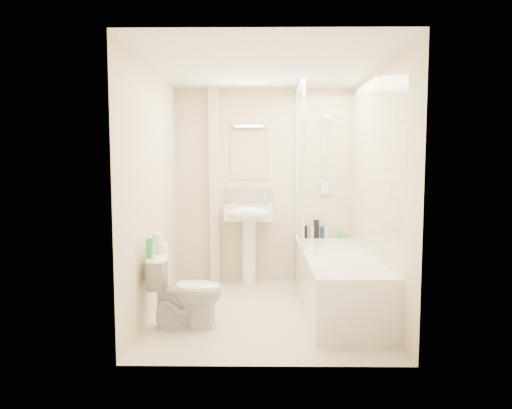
{
  "coord_description": "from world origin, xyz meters",
  "views": [
    {
      "loc": [
        -0.04,
        -4.45,
        1.47
      ],
      "look_at": [
        -0.09,
        0.2,
        1.06
      ],
      "focal_mm": 32.0,
      "sensor_mm": 36.0,
      "label": 1
    }
  ],
  "objects": [
    {
      "name": "mirror",
      "position": [
        -0.19,
        1.24,
        1.58
      ],
      "size": [
        0.46,
        0.01,
        0.6
      ],
      "primitive_type": "cube",
      "color": "white",
      "rests_on": "wall_back"
    },
    {
      "name": "bottle_black_b",
      "position": [
        0.65,
        1.16,
        0.66
      ],
      "size": [
        0.06,
        0.06,
        0.23
      ],
      "primitive_type": "cylinder",
      "color": "black",
      "rests_on": "bathtub"
    },
    {
      "name": "ceiling",
      "position": [
        0.0,
        0.0,
        2.4
      ],
      "size": [
        2.2,
        2.5,
        0.02
      ],
      "primitive_type": "cube",
      "color": "white",
      "rests_on": "wall_back"
    },
    {
      "name": "toilet",
      "position": [
        -0.72,
        -0.43,
        0.33
      ],
      "size": [
        0.42,
        0.68,
        0.66
      ],
      "primitive_type": "imported",
      "rotation": [
        0.0,
        0.0,
        1.61
      ],
      "color": "white",
      "rests_on": "ground"
    },
    {
      "name": "bottle_green",
      "position": [
        0.94,
        1.16,
        0.59
      ],
      "size": [
        0.07,
        0.07,
        0.08
      ],
      "primitive_type": "cylinder",
      "color": "green",
      "rests_on": "bathtub"
    },
    {
      "name": "bathtub",
      "position": [
        0.75,
        0.16,
        0.29
      ],
      "size": [
        0.7,
        2.1,
        0.55
      ],
      "color": "white",
      "rests_on": "ground"
    },
    {
      "name": "bottle_white_a",
      "position": [
        0.59,
        1.16,
        0.63
      ],
      "size": [
        0.05,
        0.05,
        0.16
      ],
      "primitive_type": "cylinder",
      "color": "silver",
      "rests_on": "bathtub"
    },
    {
      "name": "tile_right",
      "position": [
        1.09,
        0.16,
        1.42
      ],
      "size": [
        0.01,
        2.1,
        1.75
      ],
      "primitive_type": "cube",
      "color": "beige",
      "rests_on": "wall_right"
    },
    {
      "name": "shower_fixture",
      "position": [
        0.75,
        1.19,
        1.55
      ],
      "size": [
        0.1,
        0.16,
        0.99
      ],
      "color": "white",
      "rests_on": "wall_back"
    },
    {
      "name": "wall_back",
      "position": [
        0.0,
        1.25,
        1.2
      ],
      "size": [
        2.2,
        0.02,
        2.4
      ],
      "primitive_type": "cube",
      "color": "beige",
      "rests_on": "ground"
    },
    {
      "name": "bottle_black_a",
      "position": [
        0.5,
        1.16,
        0.63
      ],
      "size": [
        0.06,
        0.06,
        0.16
      ],
      "primitive_type": "cylinder",
      "color": "black",
      "rests_on": "bathtub"
    },
    {
      "name": "strip_light",
      "position": [
        -0.19,
        1.22,
        1.95
      ],
      "size": [
        0.42,
        0.07,
        0.07
      ],
      "primitive_type": "cube",
      "color": "silver",
      "rests_on": "wall_back"
    },
    {
      "name": "tile_back",
      "position": [
        0.75,
        1.24,
        1.42
      ],
      "size": [
        0.7,
        0.01,
        1.75
      ],
      "primitive_type": "cube",
      "color": "beige",
      "rests_on": "wall_back"
    },
    {
      "name": "bottle_cream",
      "position": [
        0.77,
        1.16,
        0.62
      ],
      "size": [
        0.06,
        0.06,
        0.15
      ],
      "primitive_type": "cylinder",
      "color": "beige",
      "rests_on": "bathtub"
    },
    {
      "name": "toilet_roll_upper",
      "position": [
        -0.98,
        -0.38,
        0.8
      ],
      "size": [
        0.1,
        0.1,
        0.09
      ],
      "primitive_type": "cylinder",
      "color": "white",
      "rests_on": "toilet_roll_lower"
    },
    {
      "name": "shower_screen",
      "position": [
        0.4,
        0.8,
        1.45
      ],
      "size": [
        0.04,
        0.92,
        1.8
      ],
      "color": "white",
      "rests_on": "bathtub"
    },
    {
      "name": "bottle_blue",
      "position": [
        0.72,
        1.16,
        0.62
      ],
      "size": [
        0.05,
        0.05,
        0.14
      ],
      "primitive_type": "cylinder",
      "color": "navy",
      "rests_on": "bathtub"
    },
    {
      "name": "splashback",
      "position": [
        -0.19,
        1.24,
        1.03
      ],
      "size": [
        0.6,
        0.02,
        0.3
      ],
      "primitive_type": "cube",
      "color": "beige",
      "rests_on": "wall_back"
    },
    {
      "name": "wall_right",
      "position": [
        1.1,
        0.0,
        1.2
      ],
      "size": [
        0.02,
        2.5,
        2.4
      ],
      "primitive_type": "cube",
      "color": "beige",
      "rests_on": "ground"
    },
    {
      "name": "toilet_roll_lower",
      "position": [
        -0.95,
        -0.37,
        0.71
      ],
      "size": [
        0.1,
        0.1,
        0.09
      ],
      "primitive_type": "cylinder",
      "color": "white",
      "rests_on": "toilet"
    },
    {
      "name": "floor",
      "position": [
        0.0,
        0.0,
        0.0
      ],
      "size": [
        2.5,
        2.5,
        0.0
      ],
      "primitive_type": "plane",
      "color": "beige",
      "rests_on": "ground"
    },
    {
      "name": "pipe_boxing",
      "position": [
        -0.62,
        1.19,
        1.2
      ],
      "size": [
        0.12,
        0.12,
        2.4
      ],
      "primitive_type": "cube",
      "color": "beige",
      "rests_on": "ground"
    },
    {
      "name": "wall_left",
      "position": [
        -1.1,
        0.0,
        1.2
      ],
      "size": [
        0.02,
        2.5,
        2.4
      ],
      "primitive_type": "cube",
      "color": "beige",
      "rests_on": "ground"
    },
    {
      "name": "pedestal_sink",
      "position": [
        -0.19,
        1.01,
        0.78
      ],
      "size": [
        0.58,
        0.51,
        1.11
      ],
      "color": "white",
      "rests_on": "ground"
    },
    {
      "name": "green_bottle",
      "position": [
        -1.01,
        -0.57,
        0.75
      ],
      "size": [
        0.06,
        0.06,
        0.17
      ],
      "primitive_type": "cylinder",
      "color": "green",
      "rests_on": "toilet"
    }
  ]
}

